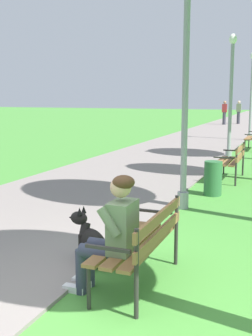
{
  "coord_description": "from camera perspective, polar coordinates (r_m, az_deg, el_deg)",
  "views": [
    {
      "loc": [
        1.81,
        -3.42,
        2.01
      ],
      "look_at": [
        -0.61,
        2.69,
        0.9
      ],
      "focal_mm": 45.98,
      "sensor_mm": 36.0,
      "label": 1
    }
  ],
  "objects": [
    {
      "name": "dog_black",
      "position": [
        5.19,
        -3.99,
        -10.16
      ],
      "size": [
        0.83,
        0.32,
        0.71
      ],
      "color": "black",
      "rests_on": "ground"
    },
    {
      "name": "person_seated_on_near_bench",
      "position": [
        4.33,
        -1.8,
        -8.28
      ],
      "size": [
        0.74,
        0.49,
        1.25
      ],
      "color": "#33384C",
      "rests_on": "ground"
    },
    {
      "name": "ground_plane",
      "position": [
        4.36,
        -5.85,
        -17.9
      ],
      "size": [
        120.0,
        120.0,
        0.0
      ],
      "primitive_type": "plane",
      "color": "#478E38"
    },
    {
      "name": "lamp_post_mid",
      "position": [
        13.98,
        13.72,
        9.31
      ],
      "size": [
        0.24,
        0.24,
        3.87
      ],
      "color": "gray",
      "rests_on": "ground"
    },
    {
      "name": "pedestrian_distant",
      "position": [
        31.42,
        14.7,
        7.15
      ],
      "size": [
        0.32,
        0.22,
        1.65
      ],
      "color": "#383842",
      "rests_on": "ground"
    },
    {
      "name": "park_bench_mid",
      "position": [
        10.6,
        13.9,
        1.19
      ],
      "size": [
        0.55,
        1.5,
        0.85
      ],
      "color": "olive",
      "rests_on": "ground"
    },
    {
      "name": "paved_path",
      "position": [
        27.79,
        13.19,
        5.23
      ],
      "size": [
        3.96,
        60.0,
        0.04
      ],
      "primitive_type": "cube",
      "color": "gray",
      "rests_on": "ground"
    },
    {
      "name": "pedestrian_further_distant",
      "position": [
        30.39,
        12.91,
        7.15
      ],
      "size": [
        0.32,
        0.22,
        1.65
      ],
      "color": "#383842",
      "rests_on": "ground"
    },
    {
      "name": "lamp_post_far",
      "position": [
        20.03,
        16.28,
        9.23
      ],
      "size": [
        0.24,
        0.24,
        3.89
      ],
      "color": "gray",
      "rests_on": "ground"
    },
    {
      "name": "lamp_post_near",
      "position": [
        7.61,
        7.92,
        12.24
      ],
      "size": [
        0.24,
        0.24,
        4.59
      ],
      "color": "gray",
      "rests_on": "ground"
    },
    {
      "name": "litter_bin",
      "position": [
        8.9,
        11.45,
        -1.36
      ],
      "size": [
        0.36,
        0.36,
        0.7
      ],
      "primitive_type": "cylinder",
      "color": "#2D6638",
      "rests_on": "ground"
    },
    {
      "name": "park_bench_near",
      "position": [
        4.6,
        2.23,
        -9.41
      ],
      "size": [
        0.55,
        1.5,
        0.85
      ],
      "color": "olive",
      "rests_on": "ground"
    }
  ]
}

